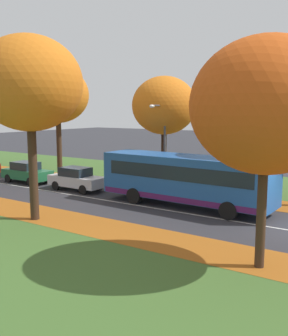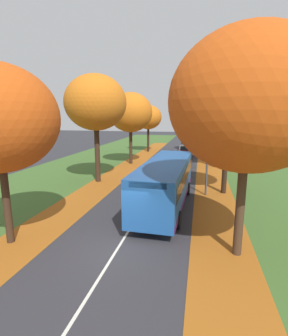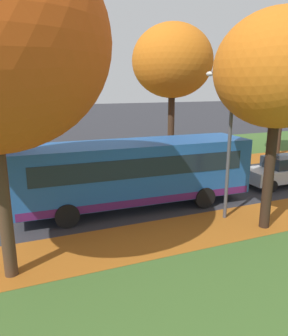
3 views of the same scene
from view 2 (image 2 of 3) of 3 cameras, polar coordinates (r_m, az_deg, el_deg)
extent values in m
plane|color=#2D2D33|center=(12.31, -5.95, -17.32)|extent=(160.00, 160.00, 0.00)
cube|color=#3D6028|center=(33.28, -10.40, 1.18)|extent=(12.00, 90.00, 0.01)
cube|color=#9E5619|center=(26.19, -6.08, -1.51)|extent=(2.80, 60.00, 0.00)
cube|color=#3D6028|center=(31.32, 22.49, -0.18)|extent=(12.00, 90.00, 0.01)
cube|color=#9E5619|center=(24.95, 14.45, -2.49)|extent=(2.80, 60.00, 0.00)
cube|color=silver|center=(30.98, 5.53, 0.54)|extent=(0.12, 80.00, 0.01)
cylinder|color=#382619|center=(13.70, -27.70, -6.94)|extent=(0.34, 0.34, 3.79)
cylinder|color=#382619|center=(23.50, -10.12, 2.96)|extent=(0.44, 0.44, 4.94)
ellipsoid|color=orange|center=(23.26, -10.52, 13.84)|extent=(5.27, 5.27, 4.74)
cylinder|color=#382619|center=(31.81, -2.89, 4.71)|extent=(0.38, 0.38, 4.21)
ellipsoid|color=orange|center=(31.58, -2.97, 12.01)|extent=(5.16, 5.16, 4.65)
cylinder|color=black|center=(42.23, 0.92, 6.22)|extent=(0.35, 0.35, 3.90)
ellipsoid|color=orange|center=(42.04, 0.94, 11.01)|extent=(4.20, 4.20, 3.78)
cylinder|color=#422D1E|center=(11.78, 20.17, -8.37)|extent=(0.37, 0.37, 4.12)
ellipsoid|color=#C64C14|center=(11.13, 21.79, 13.37)|extent=(6.18, 6.18, 5.57)
cylinder|color=black|center=(20.63, 17.22, 0.42)|extent=(0.38, 0.38, 4.23)
ellipsoid|color=orange|center=(20.27, 17.88, 11.06)|extent=(4.54, 4.54, 4.09)
cylinder|color=#382619|center=(30.83, 15.43, 4.73)|extent=(0.44, 0.44, 4.91)
ellipsoid|color=orange|center=(30.65, 15.88, 12.98)|extent=(5.26, 5.26, 4.74)
cylinder|color=#382619|center=(41.19, 14.77, 6.79)|extent=(0.49, 0.49, 5.45)
ellipsoid|color=#C64C14|center=(41.10, 15.13, 13.52)|extent=(5.64, 5.64, 5.08)
cylinder|color=#47474C|center=(19.54, 13.65, 2.65)|extent=(0.14, 0.14, 6.00)
cylinder|color=#47474C|center=(19.31, 11.65, 11.28)|extent=(1.60, 0.10, 0.10)
ellipsoid|color=silver|center=(19.34, 9.23, 11.22)|extent=(0.44, 0.28, 0.20)
cube|color=#1E5199|center=(16.99, 4.79, -2.76)|extent=(2.85, 10.48, 2.50)
cube|color=#19232D|center=(12.05, 0.80, -7.07)|extent=(2.30, 0.18, 1.30)
cube|color=#19232D|center=(16.89, 4.81, -1.45)|extent=(2.85, 9.23, 0.80)
cube|color=#4C1951|center=(17.29, 4.73, -6.20)|extent=(2.87, 10.27, 0.32)
cube|color=yellow|center=(11.82, 0.78, -3.79)|extent=(1.75, 0.14, 0.28)
cylinder|color=black|center=(14.20, 7.36, -11.10)|extent=(0.33, 0.97, 0.96)
cylinder|color=black|center=(14.63, -2.07, -10.30)|extent=(0.33, 0.97, 0.96)
cylinder|color=black|center=(19.93, 9.46, -4.43)|extent=(0.33, 0.97, 0.96)
cylinder|color=black|center=(20.24, 2.73, -4.03)|extent=(0.33, 0.97, 0.96)
cube|color=#B7BABF|center=(25.51, 7.11, -0.37)|extent=(1.72, 4.21, 0.70)
cube|color=#19232D|center=(25.53, 7.18, 1.12)|extent=(1.45, 2.02, 0.60)
cylinder|color=black|center=(24.26, 8.64, -1.89)|extent=(0.22, 0.64, 0.64)
cylinder|color=black|center=(24.41, 4.97, -1.72)|extent=(0.22, 0.64, 0.64)
cylinder|color=black|center=(26.80, 9.01, -0.61)|extent=(0.22, 0.64, 0.64)
cylinder|color=black|center=(26.93, 5.69, -0.47)|extent=(0.22, 0.64, 0.64)
cube|color=#1E6038|center=(30.70, 8.04, 1.64)|extent=(1.73, 4.21, 0.70)
cube|color=#19232D|center=(30.74, 8.10, 2.88)|extent=(1.46, 2.03, 0.60)
cylinder|color=black|center=(29.44, 9.33, 0.48)|extent=(0.22, 0.64, 0.64)
cylinder|color=black|center=(29.56, 6.31, 0.61)|extent=(0.22, 0.64, 0.64)
cylinder|color=black|center=(31.99, 9.61, 1.36)|extent=(0.22, 0.64, 0.64)
cylinder|color=black|center=(32.11, 6.82, 1.48)|extent=(0.22, 0.64, 0.64)
cube|color=#B21919|center=(37.38, 9.08, 3.39)|extent=(1.80, 4.24, 0.70)
cube|color=#19232D|center=(37.44, 9.11, 4.41)|extent=(1.49, 2.05, 0.60)
cylinder|color=black|center=(36.13, 10.23, 2.51)|extent=(0.24, 0.65, 0.64)
cylinder|color=black|center=(36.17, 7.75, 2.60)|extent=(0.24, 0.65, 0.64)
cylinder|color=black|center=(38.70, 10.28, 3.11)|extent=(0.24, 0.65, 0.64)
cylinder|color=black|center=(38.75, 7.96, 3.19)|extent=(0.24, 0.65, 0.64)
cube|color=slate|center=(43.69, 9.14, 4.57)|extent=(1.87, 4.27, 0.70)
cube|color=#19232D|center=(43.77, 9.19, 5.44)|extent=(1.53, 2.07, 0.60)
cylinder|color=black|center=(42.38, 10.01, 3.85)|extent=(0.25, 0.65, 0.64)
cylinder|color=black|center=(42.53, 7.91, 3.94)|extent=(0.25, 0.65, 0.64)
cylinder|color=black|center=(44.96, 10.28, 4.28)|extent=(0.25, 0.65, 0.64)
cylinder|color=black|center=(45.10, 8.30, 4.37)|extent=(0.25, 0.65, 0.64)
camera|label=1|loc=(22.86, -63.43, 4.40)|focal=42.00mm
camera|label=3|loc=(15.88, 56.74, 4.49)|focal=35.00mm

